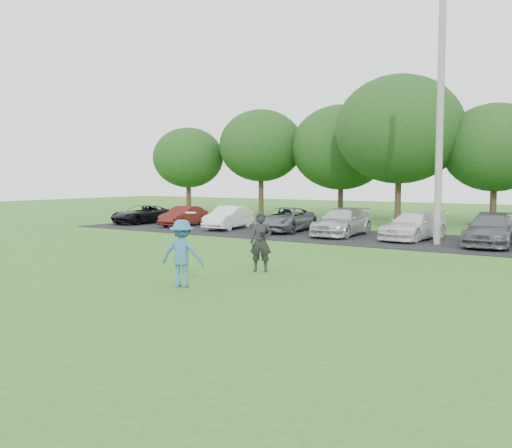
# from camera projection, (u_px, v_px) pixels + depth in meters

# --- Properties ---
(ground) EXTENTS (100.00, 100.00, 0.00)m
(ground) POSITION_uv_depth(u_px,v_px,m) (180.00, 284.00, 14.50)
(ground) COLOR #2F641C
(ground) RESTS_ON ground
(parking_lot) EXTENTS (32.00, 6.50, 0.03)m
(parking_lot) POSITION_uv_depth(u_px,v_px,m) (374.00, 238.00, 25.29)
(parking_lot) COLOR black
(parking_lot) RESTS_ON ground
(utility_pole) EXTENTS (0.28, 0.28, 10.14)m
(utility_pole) POSITION_uv_depth(u_px,v_px,m) (440.00, 118.00, 22.52)
(utility_pole) COLOR gray
(utility_pole) RESTS_ON ground
(frisbee_player) EXTENTS (1.24, 0.98, 1.88)m
(frisbee_player) POSITION_uv_depth(u_px,v_px,m) (182.00, 253.00, 14.11)
(frisbee_player) COLOR teal
(frisbee_player) RESTS_ON ground
(camera_bystander) EXTENTS (0.74, 0.61, 1.73)m
(camera_bystander) POSITION_uv_depth(u_px,v_px,m) (261.00, 242.00, 16.39)
(camera_bystander) COLOR black
(camera_bystander) RESTS_ON ground
(parked_cars) EXTENTS (30.69, 4.97, 1.25)m
(parked_cars) POSITION_uv_depth(u_px,v_px,m) (396.00, 225.00, 24.80)
(parked_cars) COLOR black
(parked_cars) RESTS_ON parking_lot
(tree_row) EXTENTS (42.39, 9.85, 8.64)m
(tree_row) POSITION_uv_depth(u_px,v_px,m) (467.00, 138.00, 32.17)
(tree_row) COLOR #38281C
(tree_row) RESTS_ON ground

